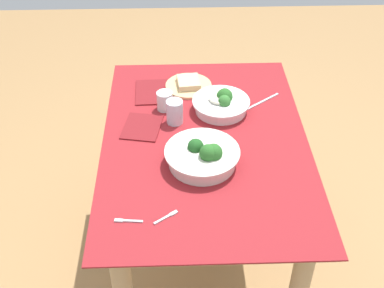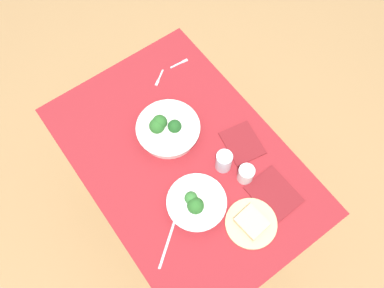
{
  "view_description": "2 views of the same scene",
  "coord_description": "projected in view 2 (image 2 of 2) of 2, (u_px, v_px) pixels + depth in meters",
  "views": [
    {
      "loc": [
        -1.54,
        0.1,
        2.01
      ],
      "look_at": [
        -0.05,
        0.05,
        0.8
      ],
      "focal_mm": 47.11,
      "sensor_mm": 36.0,
      "label": 1
    },
    {
      "loc": [
        0.59,
        -0.38,
        2.4
      ],
      "look_at": [
        -0.03,
        0.07,
        0.8
      ],
      "focal_mm": 38.49,
      "sensor_mm": 36.0,
      "label": 2
    }
  ],
  "objects": [
    {
      "name": "fork_by_far_bowl",
      "position": [
        159.0,
        79.0,
        1.94
      ],
      "size": [
        0.06,
        0.08,
        0.0
      ],
      "rotation": [
        0.0,
        0.0,
        5.33
      ],
      "color": "#B7B7BC",
      "rests_on": "dining_table"
    },
    {
      "name": "dining_table",
      "position": [
        184.0,
        171.0,
        1.9
      ],
      "size": [
        1.19,
        0.81,
        0.78
      ],
      "color": "maroon",
      "rests_on": "ground_plane"
    },
    {
      "name": "water_glass_side",
      "position": [
        246.0,
        174.0,
        1.69
      ],
      "size": [
        0.07,
        0.07,
        0.08
      ],
      "primitive_type": "cylinder",
      "color": "silver",
      "rests_on": "dining_table"
    },
    {
      "name": "napkin_folded_upper",
      "position": [
        274.0,
        194.0,
        1.7
      ],
      "size": [
        0.2,
        0.17,
        0.01
      ],
      "primitive_type": "cube",
      "rotation": [
        0.0,
        0.0,
        0.03
      ],
      "color": "maroon",
      "rests_on": "dining_table"
    },
    {
      "name": "broccoli_bowl_far",
      "position": [
        167.0,
        129.0,
        1.78
      ],
      "size": [
        0.28,
        0.28,
        0.11
      ],
      "color": "silver",
      "rests_on": "dining_table"
    },
    {
      "name": "fork_by_near_bowl",
      "position": [
        180.0,
        63.0,
        1.98
      ],
      "size": [
        0.02,
        0.09,
        0.0
      ],
      "rotation": [
        0.0,
        0.0,
        1.48
      ],
      "color": "#B7B7BC",
      "rests_on": "dining_table"
    },
    {
      "name": "water_glass_center",
      "position": [
        224.0,
        161.0,
        1.71
      ],
      "size": [
        0.07,
        0.07,
        0.1
      ],
      "primitive_type": "cylinder",
      "color": "silver",
      "rests_on": "dining_table"
    },
    {
      "name": "bread_side_plate",
      "position": [
        251.0,
        223.0,
        1.63
      ],
      "size": [
        0.21,
        0.21,
        0.04
      ],
      "color": "#D6B27A",
      "rests_on": "dining_table"
    },
    {
      "name": "napkin_folded_lower",
      "position": [
        242.0,
        143.0,
        1.8
      ],
      "size": [
        0.2,
        0.18,
        0.01
      ],
      "primitive_type": "cube",
      "rotation": [
        0.0,
        0.0,
        -0.18
      ],
      "color": "maroon",
      "rests_on": "dining_table"
    },
    {
      "name": "broccoli_bowl_near",
      "position": [
        196.0,
        203.0,
        1.65
      ],
      "size": [
        0.24,
        0.24,
        0.1
      ],
      "color": "white",
      "rests_on": "dining_table"
    },
    {
      "name": "ground_plane",
      "position": [
        186.0,
        210.0,
        2.47
      ],
      "size": [
        6.0,
        6.0,
        0.0
      ],
      "primitive_type": "plane",
      "color": "#9E7547"
    },
    {
      "name": "table_knife_left",
      "position": [
        167.0,
        245.0,
        1.61
      ],
      "size": [
        0.12,
        0.16,
        0.0
      ],
      "primitive_type": "cube",
      "rotation": [
        0.0,
        0.0,
        2.22
      ],
      "color": "#B7B7BC",
      "rests_on": "dining_table"
    }
  ]
}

